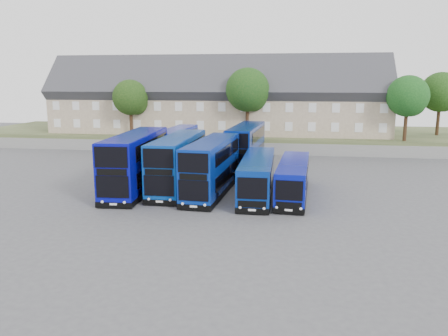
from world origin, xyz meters
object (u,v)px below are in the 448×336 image
coach_east_a (257,177)px  tree_far (441,94)px  dd_front_mid (178,163)px  tree_west (132,99)px  dd_front_left (136,163)px  tree_east (409,98)px  tree_mid (249,92)px

coach_east_a → tree_far: tree_far is taller
dd_front_mid → tree_west: tree_west is taller
dd_front_left → tree_west: 23.80m
dd_front_left → coach_east_a: (10.62, -0.25, -0.84)m
coach_east_a → tree_far: bearing=50.9°
dd_front_mid → tree_east: tree_east is taller
tree_far → tree_east: bearing=-130.6°
dd_front_mid → tree_mid: bearing=79.2°
tree_west → tree_mid: 16.04m
tree_east → tree_far: (6.00, 7.00, 0.34)m
coach_east_a → tree_east: (17.04, 22.05, 5.82)m
coach_east_a → tree_west: bearing=130.0°
dd_front_left → tree_west: tree_west is taller
tree_west → dd_front_mid: bearing=-60.4°
tree_west → tree_east: size_ratio=0.94×
tree_west → tree_far: tree_far is taller
tree_far → tree_mid: bearing=-166.0°
tree_west → tree_far: size_ratio=0.88×
dd_front_left → tree_east: 35.57m
dd_front_left → tree_west: (-8.34, 21.81, 4.64)m
dd_front_left → tree_far: tree_far is taller
dd_front_mid → tree_east: size_ratio=1.43×
coach_east_a → tree_mid: tree_mid is taller
tree_west → tree_far: 42.58m
tree_east → dd_front_mid: bearing=-139.1°
coach_east_a → tree_far: size_ratio=1.35×
coach_east_a → tree_west: (-18.96, 22.05, 5.48)m
coach_east_a → dd_front_mid: bearing=170.2°
dd_front_left → tree_east: tree_east is taller
tree_mid → tree_west: bearing=-178.2°
tree_mid → tree_far: 26.80m
dd_front_mid → coach_east_a: dd_front_mid is taller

